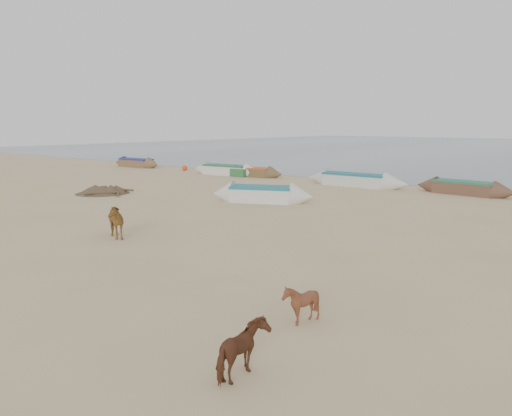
{
  "coord_description": "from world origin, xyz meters",
  "views": [
    {
      "loc": [
        11.36,
        -9.94,
        4.04
      ],
      "look_at": [
        0.0,
        4.0,
        1.0
      ],
      "focal_mm": 35.0,
      "sensor_mm": 36.0,
      "label": 1
    }
  ],
  "objects_px": {
    "cow_adult": "(113,221)",
    "calf_front": "(301,303)",
    "near_canoe": "(262,194)",
    "calf_right": "(245,351)"
  },
  "relations": [
    {
      "from": "calf_front",
      "to": "calf_right",
      "type": "height_order",
      "value": "calf_right"
    },
    {
      "from": "calf_front",
      "to": "near_canoe",
      "type": "xyz_separation_m",
      "value": [
        -10.67,
        12.12,
        -0.01
      ]
    },
    {
      "from": "cow_adult",
      "to": "calf_front",
      "type": "distance_m",
      "value": 9.81
    },
    {
      "from": "cow_adult",
      "to": "calf_right",
      "type": "height_order",
      "value": "cow_adult"
    },
    {
      "from": "calf_right",
      "to": "near_canoe",
      "type": "relative_size",
      "value": 0.17
    },
    {
      "from": "cow_adult",
      "to": "calf_front",
      "type": "height_order",
      "value": "cow_adult"
    },
    {
      "from": "cow_adult",
      "to": "calf_right",
      "type": "relative_size",
      "value": 1.63
    },
    {
      "from": "calf_right",
      "to": "cow_adult",
      "type": "bearing_deg",
      "value": 33.84
    },
    {
      "from": "cow_adult",
      "to": "calf_right",
      "type": "distance_m",
      "value": 11.12
    },
    {
      "from": "calf_front",
      "to": "calf_right",
      "type": "distance_m",
      "value": 2.49
    }
  ]
}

